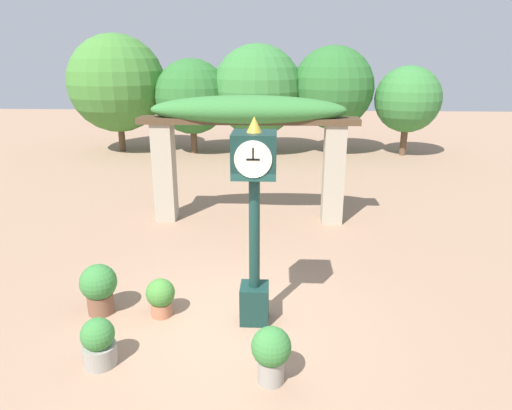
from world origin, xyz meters
name	(u,v)px	position (x,y,z in m)	size (l,w,h in m)	color
ground_plane	(229,326)	(0.00, 0.00, 0.00)	(60.00, 60.00, 0.00)	#9E7A60
pedestal_clock	(254,206)	(0.40, 0.19, 1.93)	(0.63, 0.68, 3.24)	#14332D
pergola	(248,126)	(0.00, 4.87, 2.42)	(5.34, 1.11, 3.16)	#A89E89
potted_plant_near_left	(99,287)	(-2.15, 0.30, 0.47)	(0.59, 0.59, 0.85)	brown
potted_plant_near_right	(99,342)	(-1.66, -1.00, 0.34)	(0.46, 0.46, 0.69)	gray
potted_plant_far_left	(161,296)	(-1.13, 0.26, 0.35)	(0.47, 0.47, 0.64)	#B26B4C
potted_plant_far_right	(271,352)	(0.69, -1.25, 0.45)	(0.52, 0.52, 0.78)	gray
tree_line	(230,89)	(-1.35, 13.56, 2.70)	(15.70, 4.11, 4.97)	brown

